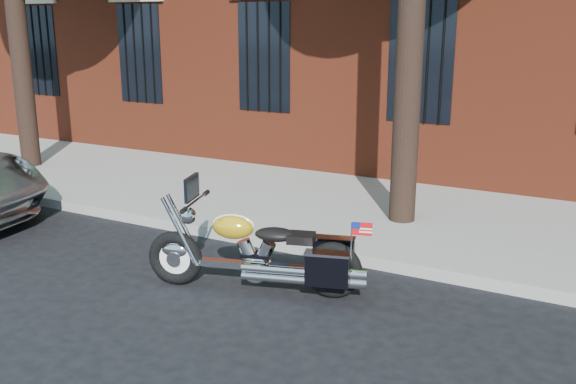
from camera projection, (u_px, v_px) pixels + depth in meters
The scene contains 4 objects.
ground at pixel (267, 298), 6.81m from camera, with size 120.00×120.00×0.00m, color black.
curb at pixel (323, 251), 7.96m from camera, with size 40.00×0.16×0.15m, color gray.
sidewalk at pixel (377, 213), 9.56m from camera, with size 40.00×3.60×0.15m, color gray.
motorcycle at pixel (263, 255), 6.84m from camera, with size 2.48×1.14×1.25m.
Camera 1 is at (3.21, -5.42, 2.83)m, focal length 40.00 mm.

